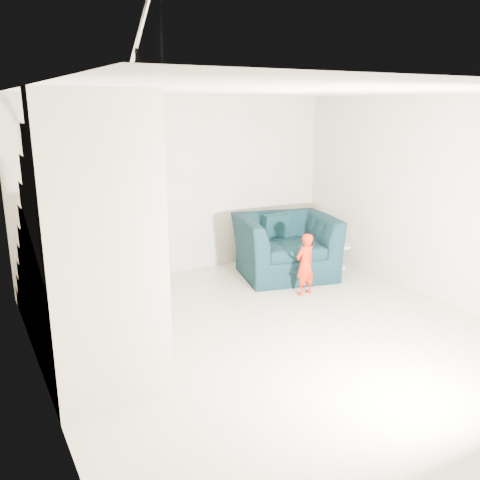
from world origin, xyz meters
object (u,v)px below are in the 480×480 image
object	(u,v)px
toddler	(305,264)
armchair	(285,246)
staircase	(84,273)
side_table	(338,252)

from	to	relation	value
toddler	armchair	bearing A→B (deg)	-115.25
armchair	toddler	world-z (taller)	armchair
toddler	staircase	size ratio (longest dim) A/B	0.24
toddler	staircase	bearing A→B (deg)	-1.47
armchair	staircase	world-z (taller)	staircase
toddler	side_table	bearing A→B (deg)	-158.56
toddler	side_table	world-z (taller)	toddler
armchair	staircase	bearing A→B (deg)	-145.37
toddler	side_table	size ratio (longest dim) A/B	2.26
side_table	staircase	distance (m)	4.45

